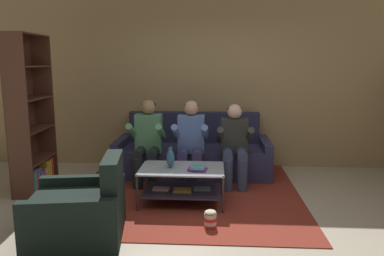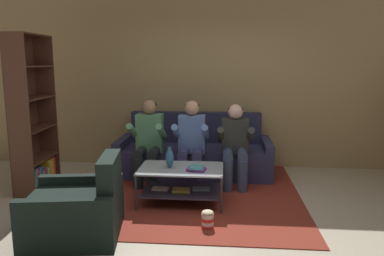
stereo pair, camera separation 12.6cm
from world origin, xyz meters
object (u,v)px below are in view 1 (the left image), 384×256
at_px(armchair, 81,211).
at_px(vase, 170,158).
at_px(person_seated_middle, 191,140).
at_px(couch, 193,154).
at_px(popcorn_tub, 210,219).
at_px(coffee_table, 182,180).
at_px(person_seated_right, 234,142).
at_px(bookshelf, 30,134).
at_px(person_seated_left, 148,139).
at_px(book_stack, 198,168).

bearing_deg(armchair, vase, 51.01).
height_order(person_seated_middle, armchair, person_seated_middle).
xyz_separation_m(couch, popcorn_tub, (0.30, -1.99, -0.20)).
bearing_deg(armchair, coffee_table, 46.45).
xyz_separation_m(person_seated_right, popcorn_tub, (-0.32, -1.44, -0.54)).
distance_m(person_seated_middle, coffee_table, 0.83).
distance_m(coffee_table, bookshelf, 2.19).
xyz_separation_m(vase, bookshelf, (-1.96, 0.38, 0.20)).
height_order(person_seated_middle, popcorn_tub, person_seated_middle).
relative_size(person_seated_left, person_seated_right, 1.05).
distance_m(vase, armchair, 1.30).
xyz_separation_m(couch, vase, (-0.20, -1.28, 0.27)).
xyz_separation_m(couch, book_stack, (0.14, -1.39, 0.18)).
relative_size(couch, coffee_table, 2.29).
distance_m(person_seated_left, armchair, 1.81).
xyz_separation_m(couch, person_seated_right, (0.62, -0.54, 0.33)).
distance_m(person_seated_left, person_seated_middle, 0.62).
xyz_separation_m(person_seated_left, bookshelf, (-1.54, -0.36, 0.12)).
relative_size(bookshelf, popcorn_tub, 10.56).
bearing_deg(vase, bookshelf, 168.89).
bearing_deg(armchair, person_seated_left, 77.62).
xyz_separation_m(person_seated_left, book_stack, (0.76, -0.85, -0.18)).
bearing_deg(person_seated_middle, bookshelf, -170.55).
relative_size(person_seated_middle, armchair, 1.18).
height_order(couch, coffee_table, couch).
bearing_deg(armchair, popcorn_tub, 12.12).
bearing_deg(person_seated_right, vase, -138.03).
xyz_separation_m(person_seated_left, vase, (0.42, -0.75, -0.08)).
height_order(person_seated_left, vase, person_seated_left).
bearing_deg(bookshelf, person_seated_middle, 9.45).
bearing_deg(coffee_table, book_stack, -27.83).
bearing_deg(coffee_table, couch, 87.19).
relative_size(couch, popcorn_tub, 11.87).
xyz_separation_m(couch, person_seated_left, (-0.62, -0.54, 0.36)).
height_order(person_seated_left, person_seated_right, person_seated_left).
relative_size(bookshelf, armchair, 2.08).
relative_size(person_seated_left, bookshelf, 0.57).
bearing_deg(couch, armchair, -113.79).
height_order(coffee_table, armchair, armchair).
bearing_deg(book_stack, couch, 95.62).
relative_size(person_seated_right, bookshelf, 0.55).
distance_m(person_seated_middle, book_stack, 0.88).
relative_size(person_seated_right, popcorn_tub, 5.78).
height_order(couch, armchair, couch).
height_order(person_seated_left, bookshelf, bookshelf).
xyz_separation_m(person_seated_middle, bookshelf, (-2.16, -0.36, 0.12)).
height_order(bookshelf, armchair, bookshelf).
relative_size(couch, person_seated_left, 1.96).
xyz_separation_m(couch, coffee_table, (-0.06, -1.28, -0.01)).
xyz_separation_m(vase, popcorn_tub, (0.50, -0.70, -0.48)).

